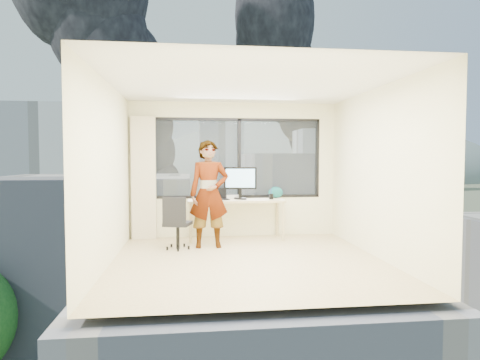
{
  "coord_description": "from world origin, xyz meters",
  "views": [
    {
      "loc": [
        -0.82,
        -5.95,
        1.52
      ],
      "look_at": [
        0.0,
        1.0,
        1.15
      ],
      "focal_mm": 30.61,
      "sensor_mm": 36.0,
      "label": 1
    }
  ],
  "objects": [
    {
      "name": "far_tower_c",
      "position": [
        45.0,
        140.0,
        -1.0
      ],
      "size": [
        15.0,
        15.0,
        26.0
      ],
      "primitive_type": "cube",
      "color": "silver",
      "rests_on": "exterior_ground"
    },
    {
      "name": "wall_right",
      "position": [
        2.0,
        0.0,
        1.3
      ],
      "size": [
        0.01,
        4.0,
        2.6
      ],
      "primitive_type": "cube",
      "color": "beige",
      "rests_on": "ground"
    },
    {
      "name": "ceiling",
      "position": [
        0.0,
        0.0,
        2.6
      ],
      "size": [
        4.0,
        4.0,
        0.01
      ],
      "primitive_type": "cube",
      "color": "white",
      "rests_on": "ground"
    },
    {
      "name": "hill_a",
      "position": [
        -120.0,
        320.0,
        -14.0
      ],
      "size": [
        288.0,
        216.0,
        90.0
      ],
      "primitive_type": "ellipsoid",
      "color": "slate",
      "rests_on": "exterior_ground"
    },
    {
      "name": "monitor",
      "position": [
        0.09,
        1.74,
        1.06
      ],
      "size": [
        0.63,
        0.2,
        0.62
      ],
      "primitive_type": null,
      "rotation": [
        0.0,
        0.0,
        -0.12
      ],
      "color": "black",
      "rests_on": "desk"
    },
    {
      "name": "person",
      "position": [
        -0.53,
        1.01,
        0.91
      ],
      "size": [
        0.68,
        0.46,
        1.83
      ],
      "primitive_type": "imported",
      "rotation": [
        0.0,
        0.0,
        0.03
      ],
      "color": "#2D2D33",
      "rests_on": "floor"
    },
    {
      "name": "exterior_ground",
      "position": [
        0.0,
        120.0,
        -14.0
      ],
      "size": [
        400.0,
        400.0,
        0.04
      ],
      "primitive_type": "cube",
      "color": "#515B3D",
      "rests_on": "ground"
    },
    {
      "name": "wall_front",
      "position": [
        0.0,
        -2.0,
        1.3
      ],
      "size": [
        4.0,
        0.01,
        2.6
      ],
      "primitive_type": "cube",
      "color": "beige",
      "rests_on": "ground"
    },
    {
      "name": "game_console",
      "position": [
        -0.01,
        1.92,
        0.78
      ],
      "size": [
        0.32,
        0.29,
        0.07
      ],
      "primitive_type": "cube",
      "rotation": [
        0.0,
        0.0,
        -0.25
      ],
      "color": "white",
      "rests_on": "desk"
    },
    {
      "name": "far_tower_d",
      "position": [
        -60.0,
        150.0,
        -3.0
      ],
      "size": [
        16.0,
        14.0,
        22.0
      ],
      "primitive_type": "cube",
      "color": "silver",
      "rests_on": "exterior_ground"
    },
    {
      "name": "wall_left",
      "position": [
        -2.0,
        0.0,
        1.3
      ],
      "size": [
        0.01,
        4.0,
        2.6
      ],
      "primitive_type": "cube",
      "color": "beige",
      "rests_on": "ground"
    },
    {
      "name": "laptop",
      "position": [
        -0.3,
        1.63,
        0.85
      ],
      "size": [
        0.37,
        0.39,
        0.2
      ],
      "primitive_type": null,
      "rotation": [
        0.0,
        0.0,
        0.23
      ],
      "color": "black",
      "rests_on": "desk"
    },
    {
      "name": "smoke_plume_a",
      "position": [
        -10.0,
        150.0,
        39.0
      ],
      "size": [
        40.0,
        24.0,
        90.0
      ],
      "primitive_type": null,
      "color": "black",
      "rests_on": "exterior_ground"
    },
    {
      "name": "pen_cup",
      "position": [
        0.67,
        1.63,
        0.8
      ],
      "size": [
        0.1,
        0.1,
        0.1
      ],
      "primitive_type": "cylinder",
      "rotation": [
        0.0,
        0.0,
        -0.26
      ],
      "color": "black",
      "rests_on": "desk"
    },
    {
      "name": "tree_b",
      "position": [
        4.0,
        18.0,
        -9.5
      ],
      "size": [
        7.6,
        7.6,
        9.0
      ],
      "primitive_type": null,
      "color": "#1B521C",
      "rests_on": "exterior_ground"
    },
    {
      "name": "floor",
      "position": [
        0.0,
        0.0,
        0.0
      ],
      "size": [
        4.0,
        4.0,
        0.01
      ],
      "primitive_type": "cube",
      "color": "beige",
      "rests_on": "ground"
    },
    {
      "name": "cellphone",
      "position": [
        0.14,
        1.58,
        0.76
      ],
      "size": [
        0.12,
        0.08,
        0.01
      ],
      "primitive_type": "cube",
      "rotation": [
        0.0,
        0.0,
        -0.28
      ],
      "color": "black",
      "rests_on": "desk"
    },
    {
      "name": "hill_b",
      "position": [
        100.0,
        320.0,
        -14.0
      ],
      "size": [
        300.0,
        220.0,
        96.0
      ],
      "primitive_type": "ellipsoid",
      "color": "slate",
      "rests_on": "exterior_ground"
    },
    {
      "name": "near_bldg_b",
      "position": [
        12.0,
        38.0,
        -6.0
      ],
      "size": [
        14.0,
        13.0,
        16.0
      ],
      "primitive_type": "cube",
      "color": "beige",
      "rests_on": "exterior_ground"
    },
    {
      "name": "tree_c",
      "position": [
        22.0,
        40.0,
        -9.0
      ],
      "size": [
        8.4,
        8.4,
        10.0
      ],
      "primitive_type": null,
      "color": "#1B521C",
      "rests_on": "exterior_ground"
    },
    {
      "name": "window_wall",
      "position": [
        0.05,
        2.0,
        1.52
      ],
      "size": [
        3.3,
        0.16,
        1.55
      ],
      "primitive_type": null,
      "color": "black",
      "rests_on": "ground"
    },
    {
      "name": "desk",
      "position": [
        0.0,
        1.66,
        0.38
      ],
      "size": [
        1.8,
        0.6,
        0.75
      ],
      "primitive_type": "cube",
      "color": "#C7B386",
      "rests_on": "floor"
    },
    {
      "name": "chair",
      "position": [
        -1.06,
        0.92,
        0.46
      ],
      "size": [
        0.57,
        0.57,
        0.91
      ],
      "primitive_type": null,
      "rotation": [
        0.0,
        0.0,
        -0.27
      ],
      "color": "black",
      "rests_on": "floor"
    },
    {
      "name": "far_tower_b",
      "position": [
        8.0,
        120.0,
        1.0
      ],
      "size": [
        13.0,
        13.0,
        30.0
      ],
      "primitive_type": "cube",
      "color": "silver",
      "rests_on": "exterior_ground"
    },
    {
      "name": "curtain",
      "position": [
        -1.72,
        1.88,
        1.15
      ],
      "size": [
        0.45,
        0.14,
        2.3
      ],
      "primitive_type": "cube",
      "color": "beige",
      "rests_on": "floor"
    },
    {
      "name": "smoke_plume_b",
      "position": [
        55.0,
        170.0,
        27.0
      ],
      "size": [
        30.0,
        18.0,
        70.0
      ],
      "primitive_type": null,
      "color": "black",
      "rests_on": "exterior_ground"
    },
    {
      "name": "handbag",
      "position": [
        0.8,
        1.85,
        0.86
      ],
      "size": [
        0.31,
        0.22,
        0.22
      ],
      "primitive_type": "ellipsoid",
      "rotation": [
        0.0,
        0.0,
        -0.3
      ],
      "color": "#0C4D4D",
      "rests_on": "desk"
    },
    {
      "name": "near_bldg_a",
      "position": [
        -9.0,
        30.0,
        -7.0
      ],
      "size": [
        16.0,
        12.0,
        14.0
      ],
      "primitive_type": "cube",
      "color": "beige",
      "rests_on": "exterior_ground"
    },
    {
      "name": "far_tower_a",
      "position": [
        -35.0,
        95.0,
        0.0
      ],
      "size": [
        14.0,
        14.0,
        28.0
      ],
      "primitive_type": "cube",
      "color": "silver",
      "rests_on": "exterior_ground"
    }
  ]
}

